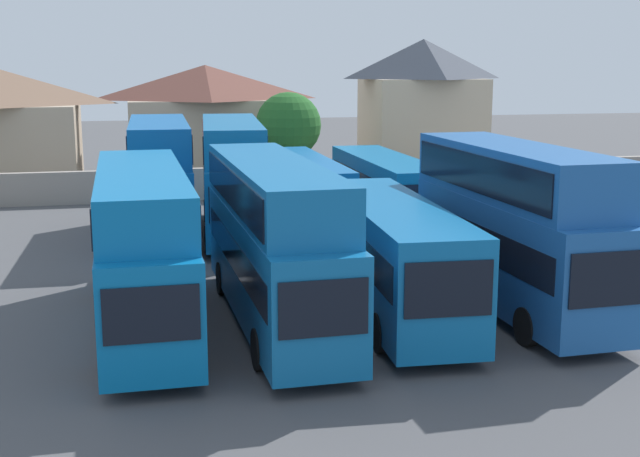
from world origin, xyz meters
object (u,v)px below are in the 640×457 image
Objects in this scene: bus_7 at (303,190)px; bus_1 at (143,240)px; bus_2 at (274,234)px; bus_6 at (232,172)px; tree_left_of_lot at (288,125)px; bus_3 at (393,252)px; house_terrace_centre at (206,120)px; bus_5 at (160,172)px; bus_4 at (514,219)px; bus_8 at (386,187)px; house_terrace_right at (422,106)px.

bus_1 is at bearing -29.85° from bus_7.
bus_6 reaches higher than bus_2.
bus_6 is at bearing 177.13° from bus_2.
bus_7 is 12.91m from tree_left_of_lot.
bus_3 is 1.06× the size of house_terrace_centre.
bus_2 is 2.03× the size of tree_left_of_lot.
house_terrace_centre is 8.19m from tree_left_of_lot.
bus_3 is 25.80m from tree_left_of_lot.
bus_5 reaches higher than bus_3.
bus_6 reaches higher than bus_7.
bus_4 is 1.77× the size of tree_left_of_lot.
bus_3 is 15.03m from bus_5.
bus_3 is 13.92m from bus_8.
bus_2 is at bearing -116.20° from house_terrace_right.
bus_7 is 19.89m from house_terrace_centre.
bus_2 is 3.81m from bus_3.
house_terrace_right is at bearing 162.36° from bus_3.
house_terrace_centre is 1.16× the size of house_terrace_right.
house_terrace_centre is at bearing -172.41° from bus_7.
house_terrace_right reaches higher than bus_7.
bus_6 is (4.09, 12.96, 0.23)m from bus_1.
bus_7 is (3.50, 13.19, -0.81)m from bus_2.
bus_4 is 0.98× the size of house_terrace_centre.
bus_4 is 0.97× the size of bus_7.
bus_5 is at bearing -90.95° from bus_6.
bus_7 is at bearing 163.53° from bus_2.
bus_6 is (3.17, -0.30, -0.01)m from bus_5.
bus_5 is at bearing 175.13° from bus_1.
house_terrace_centre is at bearing -160.95° from bus_8.
bus_1 is at bearing -109.27° from tree_left_of_lot.
bus_8 is 19.68m from house_terrace_right.
bus_7 is at bearing -97.27° from tree_left_of_lot.
bus_4 is 0.92× the size of bus_8.
bus_8 is at bearing -113.92° from house_terrace_right.
bus_1 reaches higher than bus_7.
bus_8 is (7.23, 0.22, -0.98)m from bus_6.
house_terrace_right is (18.30, 17.73, 1.77)m from bus_5.
tree_left_of_lot is (8.91, 25.48, 1.26)m from bus_1.
bus_4 is at bearing 86.78° from bus_2.
bus_6 is 0.97× the size of bus_8.
house_terrace_centre reaches higher than bus_6.
bus_8 is (3.79, 13.39, -0.09)m from bus_3.
bus_2 is 1.09× the size of bus_6.
bus_5 is (-2.87, 13.63, 0.14)m from bus_2.
bus_7 is (6.38, -0.44, -0.95)m from bus_5.
bus_6 is 19.51m from house_terrace_centre.
house_terrace_right is (15.13, 18.03, 1.78)m from bus_6.
bus_5 is at bearing -135.91° from house_terrace_right.
house_terrace_centre is at bearing -170.32° from bus_4.
bus_3 is 0.99× the size of bus_8.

